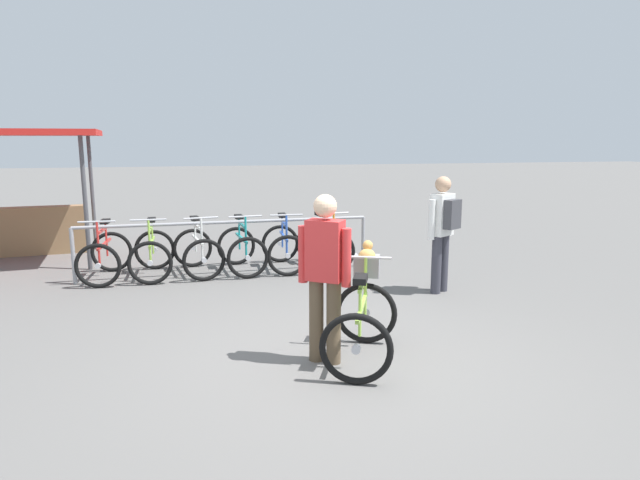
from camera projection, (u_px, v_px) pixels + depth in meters
ground_plane at (334, 361)px, 5.36m from camera, size 80.00×80.00×0.00m
bike_rack_rail at (227, 232)px, 8.65m from camera, size 4.61×0.15×0.88m
racked_bike_red at (105, 256)px, 8.43m from camera, size 0.72×1.14×0.97m
racked_bike_lime at (152, 254)px, 8.60m from camera, size 0.67×1.12×0.98m
racked_bike_white at (198, 251)px, 8.77m from camera, size 0.82×1.19×0.97m
racked_bike_teal at (242, 249)px, 8.94m from camera, size 0.76×1.15×0.97m
racked_bike_blue at (284, 247)px, 9.12m from camera, size 0.71×1.13×0.97m
racked_bike_orange at (324, 245)px, 9.29m from camera, size 0.83×1.20×0.97m
featured_bicycle at (363, 310)px, 5.39m from camera, size 1.03×1.26×1.09m
person_with_featured_bike at (325, 271)px, 5.20m from camera, size 0.45×0.37×1.64m
pedestrian_with_backpack at (443, 227)px, 7.61m from camera, size 0.47×0.44×1.64m
market_stall at (9, 182)px, 9.62m from camera, size 3.31×2.59×2.30m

